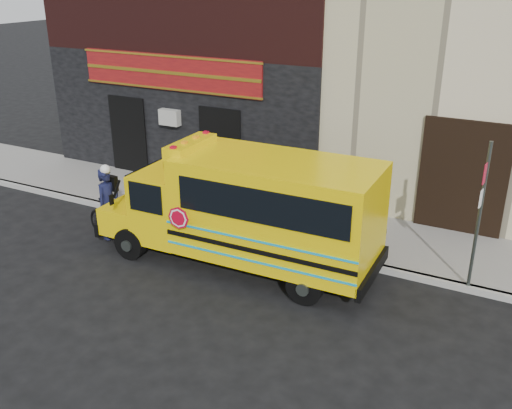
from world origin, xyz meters
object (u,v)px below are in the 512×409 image
object	(u,v)px
bicycle	(111,221)
cyclist	(109,205)
school_bus	(251,208)
sign_pole	(480,213)

from	to	relation	value
bicycle	cyclist	distance (m)	0.41
cyclist	school_bus	bearing A→B (deg)	-80.44
school_bus	cyclist	bearing A→B (deg)	-174.93
school_bus	cyclist	xyz separation A→B (m)	(-3.98, -0.35, -0.56)
bicycle	sign_pole	bearing A→B (deg)	-67.35
sign_pole	cyclist	distance (m)	8.96
sign_pole	bicycle	world-z (taller)	sign_pole
bicycle	school_bus	bearing A→B (deg)	-71.36
school_bus	sign_pole	size ratio (longest dim) A/B	2.01
school_bus	bicycle	size ratio (longest dim) A/B	3.71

